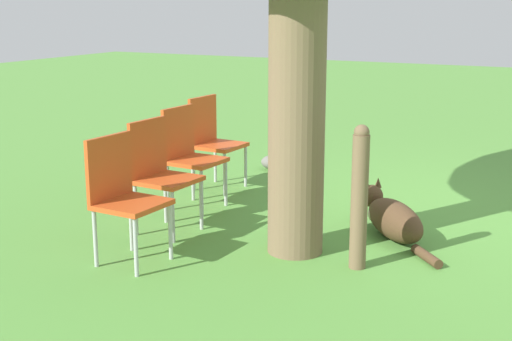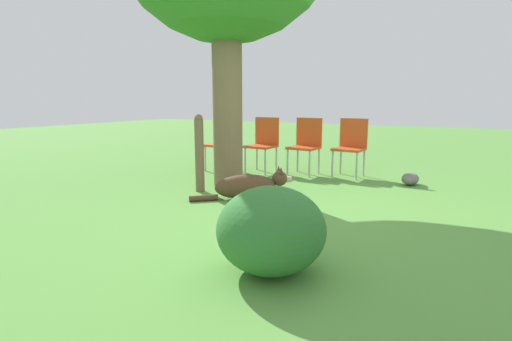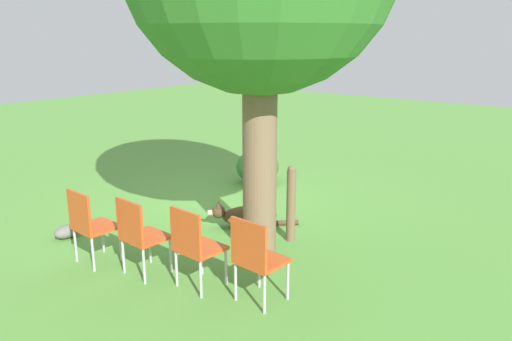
% 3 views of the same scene
% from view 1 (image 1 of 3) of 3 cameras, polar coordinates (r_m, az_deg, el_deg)
% --- Properties ---
extents(ground_plane, '(30.00, 30.00, 0.00)m').
position_cam_1_polar(ground_plane, '(6.18, 13.43, -3.92)').
color(ground_plane, '#56933D').
extents(dog, '(0.91, 0.98, 0.38)m').
position_cam_1_polar(dog, '(5.68, 10.79, -3.72)').
color(dog, '#513823').
rests_on(dog, ground_plane).
extents(fence_post, '(0.12, 0.12, 1.01)m').
position_cam_1_polar(fence_post, '(4.88, 8.28, -2.10)').
color(fence_post, brown).
rests_on(fence_post, ground_plane).
extents(red_chair_0, '(0.44, 0.46, 0.90)m').
position_cam_1_polar(red_chair_0, '(6.97, -3.53, 2.74)').
color(red_chair_0, '#D14C1E').
rests_on(red_chair_0, ground_plane).
extents(red_chair_1, '(0.44, 0.46, 0.90)m').
position_cam_1_polar(red_chair_1, '(6.32, -5.42, 1.58)').
color(red_chair_1, '#D14C1E').
rests_on(red_chair_1, ground_plane).
extents(red_chair_2, '(0.44, 0.46, 0.90)m').
position_cam_1_polar(red_chair_2, '(5.67, -7.75, 0.15)').
color(red_chair_2, '#D14C1E').
rests_on(red_chair_2, ground_plane).
extents(red_chair_3, '(0.44, 0.46, 0.90)m').
position_cam_1_polar(red_chair_3, '(5.05, -10.66, -1.64)').
color(red_chair_3, '#D14C1E').
rests_on(red_chair_3, ground_plane).
extents(garden_rock, '(0.35, 0.23, 0.17)m').
position_cam_1_polar(garden_rock, '(7.75, 1.63, 0.62)').
color(garden_rock, slate).
rests_on(garden_rock, ground_plane).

